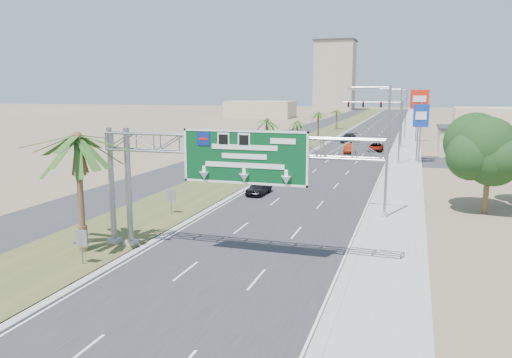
{
  "coord_description": "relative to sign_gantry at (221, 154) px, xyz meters",
  "views": [
    {
      "loc": [
        9.36,
        -16.25,
        9.58
      ],
      "look_at": [
        0.13,
        12.79,
        4.2
      ],
      "focal_mm": 35.0,
      "sensor_mm": 36.0,
      "label": 1
    }
  ],
  "objects": [
    {
      "name": "median_grass",
      "position": [
        -8.94,
        100.07,
        -6.0
      ],
      "size": [
        7.0,
        300.0,
        0.12
      ],
      "primitive_type": "cube",
      "color": "#3B4C21",
      "rests_on": "ground"
    },
    {
      "name": "palm_row_d",
      "position": [
        -8.44,
        56.07,
        -1.64
      ],
      "size": [
        3.99,
        3.99,
        5.45
      ],
      "color": "brown",
      "rests_on": "ground"
    },
    {
      "name": "median_signback_a",
      "position": [
        -6.74,
        -3.93,
        -4.61
      ],
      "size": [
        0.75,
        0.08,
        2.08
      ],
      "color": "gray",
      "rests_on": "ground"
    },
    {
      "name": "ground",
      "position": [
        1.06,
        -9.93,
        -6.06
      ],
      "size": [
        600.0,
        600.0,
        0.0
      ],
      "primitive_type": "plane",
      "color": "#8C7A59",
      "rests_on": "ground"
    },
    {
      "name": "median_signback_b",
      "position": [
        -7.44,
        8.07,
        -4.61
      ],
      "size": [
        0.75,
        0.08,
        2.08
      ],
      "color": "gray",
      "rests_on": "ground"
    },
    {
      "name": "streetlight_far",
      "position": [
        8.36,
        78.07,
        -1.36
      ],
      "size": [
        3.27,
        0.44,
        10.0
      ],
      "color": "gray",
      "rests_on": "ground"
    },
    {
      "name": "car_far",
      "position": [
        -1.37,
        68.83,
        -5.24
      ],
      "size": [
        2.76,
        5.78,
        1.63
      ],
      "primitive_type": "imported",
      "rotation": [
        0.0,
        0.0,
        -0.09
      ],
      "color": "black",
      "rests_on": "ground"
    },
    {
      "name": "streetlight_near",
      "position": [
        8.36,
        12.07,
        -1.36
      ],
      "size": [
        3.27,
        0.44,
        10.0
      ],
      "color": "gray",
      "rests_on": "ground"
    },
    {
      "name": "pole_sign_blue",
      "position": [
        11.14,
        43.46,
        -0.01
      ],
      "size": [
        2.02,
        0.59,
        8.09
      ],
      "color": "gray",
      "rests_on": "ground"
    },
    {
      "name": "car_left_lane",
      "position": [
        -3.23,
        17.66,
        -5.39
      ],
      "size": [
        1.79,
        4.01,
        1.34
      ],
      "primitive_type": "imported",
      "rotation": [
        0.0,
        0.0,
        -0.05
      ],
      "color": "black",
      "rests_on": "ground"
    },
    {
      "name": "sidewalk_right",
      "position": [
        9.56,
        100.07,
        -6.01
      ],
      "size": [
        4.0,
        300.0,
        0.1
      ],
      "primitive_type": "cube",
      "color": "#9E9B93",
      "rests_on": "ground"
    },
    {
      "name": "car_mid_lane",
      "position": [
        0.84,
        52.2,
        -5.31
      ],
      "size": [
        1.91,
        4.65,
        1.5
      ],
      "primitive_type": "imported",
      "rotation": [
        0.0,
        0.0,
        0.07
      ],
      "color": "maroon",
      "rests_on": "ground"
    },
    {
      "name": "sign_gantry",
      "position": [
        0.0,
        0.0,
        0.0
      ],
      "size": [
        16.75,
        1.24,
        7.5
      ],
      "color": "gray",
      "rests_on": "ground"
    },
    {
      "name": "road",
      "position": [
        1.06,
        100.07,
        -6.05
      ],
      "size": [
        12.0,
        300.0,
        0.02
      ],
      "primitive_type": "cube",
      "color": "#28282B",
      "rests_on": "ground"
    },
    {
      "name": "palm_row_b",
      "position": [
        -8.44,
        22.07,
        -1.16
      ],
      "size": [
        3.99,
        3.99,
        5.95
      ],
      "color": "brown",
      "rests_on": "ground"
    },
    {
      "name": "car_right_lane",
      "position": [
        4.58,
        55.94,
        -5.41
      ],
      "size": [
        2.25,
        4.72,
        1.3
      ],
      "primitive_type": "imported",
      "rotation": [
        0.0,
        0.0,
        -0.02
      ],
      "color": "gray",
      "rests_on": "ground"
    },
    {
      "name": "palm_row_e",
      "position": [
        -8.44,
        75.07,
        -0.97
      ],
      "size": [
        3.99,
        3.99,
        6.15
      ],
      "color": "brown",
      "rests_on": "ground"
    },
    {
      "name": "opposing_road",
      "position": [
        -15.94,
        100.07,
        -6.05
      ],
      "size": [
        8.0,
        300.0,
        0.02
      ],
      "primitive_type": "cube",
      "color": "#28282B",
      "rests_on": "ground"
    },
    {
      "name": "palm_row_f",
      "position": [
        -8.44,
        100.07,
        -1.35
      ],
      "size": [
        3.99,
        3.99,
        5.75
      ],
      "color": "brown",
      "rests_on": "ground"
    },
    {
      "name": "palm_row_c",
      "position": [
        -8.44,
        38.07,
        -0.39
      ],
      "size": [
        3.99,
        3.99,
        6.75
      ],
      "color": "brown",
      "rests_on": "ground"
    },
    {
      "name": "building_distant_right",
      "position": [
        31.06,
        130.07,
        -3.56
      ],
      "size": [
        20.0,
        12.0,
        5.0
      ],
      "primitive_type": "cube",
      "color": "#CFBE8C",
      "rests_on": "ground"
    },
    {
      "name": "streetlight_mid",
      "position": [
        8.36,
        42.07,
        -1.36
      ],
      "size": [
        3.27,
        0.44,
        10.0
      ],
      "color": "gray",
      "rests_on": "ground"
    },
    {
      "name": "pole_sign_red_far",
      "position": [
        10.68,
        73.57,
        0.54
      ],
      "size": [
        2.22,
        0.48,
        8.36
      ],
      "color": "gray",
      "rests_on": "ground"
    },
    {
      "name": "store_building",
      "position": [
        23.06,
        56.07,
        -4.06
      ],
      "size": [
        18.0,
        10.0,
        4.0
      ],
      "primitive_type": "cube",
      "color": "#CFBE8C",
      "rests_on": "ground"
    },
    {
      "name": "tower_distant",
      "position": [
        -30.94,
        240.07,
        11.44
      ],
      "size": [
        20.0,
        16.0,
        35.0
      ],
      "primitive_type": "cube",
      "color": "tan",
      "rests_on": "ground"
    },
    {
      "name": "palm_near",
      "position": [
        -8.14,
        -1.93,
        0.87
      ],
      "size": [
        5.7,
        5.7,
        8.35
      ],
      "color": "brown",
      "rests_on": "ground"
    },
    {
      "name": "building_distant_left",
      "position": [
        -43.94,
        150.07,
        -3.06
      ],
      "size": [
        24.0,
        14.0,
        6.0
      ],
      "primitive_type": "cube",
      "color": "#CFBE8C",
      "rests_on": "ground"
    },
    {
      "name": "pole_sign_red_near",
      "position": [
        10.85,
        45.02,
        1.85
      ],
      "size": [
        2.41,
        0.48,
        9.96
      ],
      "color": "gray",
      "rests_on": "ground"
    },
    {
      "name": "oak_near",
      "position": [
        16.06,
        16.07,
        -1.53
      ],
      "size": [
        4.5,
        4.5,
        6.8
      ],
      "color": "brown",
      "rests_on": "ground"
    },
    {
      "name": "signal_mast",
      "position": [
        6.23,
        62.05,
        -1.21
      ],
      "size": [
        10.28,
        0.71,
        8.0
      ],
      "color": "gray",
      "rests_on": "ground"
    }
  ]
}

